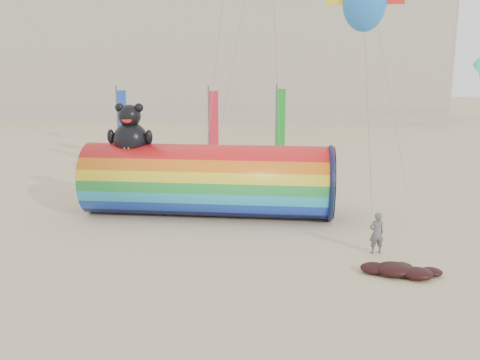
# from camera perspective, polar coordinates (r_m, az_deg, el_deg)

# --- Properties ---
(ground) EXTENTS (160.00, 160.00, 0.00)m
(ground) POSITION_cam_1_polar(r_m,az_deg,el_deg) (19.34, -1.96, -7.92)
(ground) COLOR #CCB58C
(ground) RESTS_ON ground
(hotel_building) EXTENTS (60.40, 15.40, 20.60)m
(hotel_building) POSITION_cam_1_polar(r_m,az_deg,el_deg) (65.55, -7.06, 15.93)
(hotel_building) COLOR #B7AD99
(hotel_building) RESTS_ON ground
(windsock_assembly) EXTENTS (10.89, 3.32, 5.02)m
(windsock_assembly) POSITION_cam_1_polar(r_m,az_deg,el_deg) (23.58, -3.45, 0.16)
(windsock_assembly) COLOR red
(windsock_assembly) RESTS_ON ground
(kite_handler) EXTENTS (0.64, 0.51, 1.52)m
(kite_handler) POSITION_cam_1_polar(r_m,az_deg,el_deg) (19.79, 14.36, -5.49)
(kite_handler) COLOR #505457
(kite_handler) RESTS_ON ground
(fabric_bundle) EXTENTS (2.62, 1.35, 0.41)m
(fabric_bundle) POSITION_cam_1_polar(r_m,az_deg,el_deg) (18.28, 16.69, -9.18)
(fabric_bundle) COLOR black
(fabric_bundle) RESTS_ON ground
(festival_banners) EXTENTS (10.32, 2.73, 5.20)m
(festival_banners) POSITION_cam_1_polar(r_m,az_deg,el_deg) (33.64, -3.68, 5.72)
(festival_banners) COLOR #59595E
(festival_banners) RESTS_ON ground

